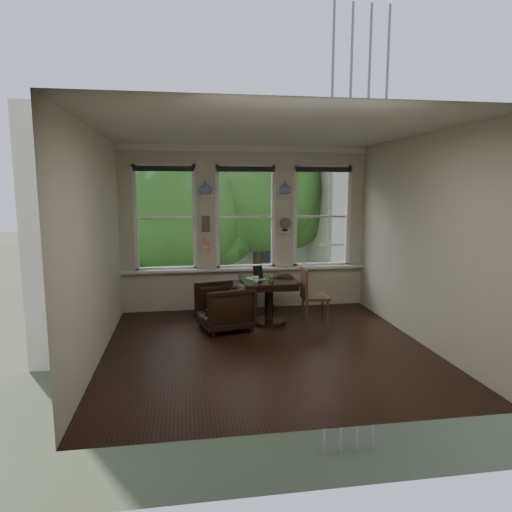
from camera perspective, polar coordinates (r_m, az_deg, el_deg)
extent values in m
plane|color=black|center=(6.59, 1.35, -11.37)|extent=(4.50, 4.50, 0.00)
plane|color=silver|center=(6.24, 1.45, 15.51)|extent=(4.50, 4.50, 0.00)
plane|color=beige|center=(8.45, -1.34, 3.51)|extent=(4.50, 0.00, 4.50)
plane|color=beige|center=(4.07, 7.09, -2.07)|extent=(4.50, 0.00, 4.50)
plane|color=beige|center=(6.24, -19.38, 1.22)|extent=(0.00, 4.50, 4.50)
plane|color=beige|center=(7.00, 19.85, 1.94)|extent=(0.00, 4.50, 4.50)
cube|color=white|center=(8.25, -6.30, 7.51)|extent=(0.26, 0.16, 0.03)
cube|color=white|center=(8.44, 3.66, 7.57)|extent=(0.26, 0.16, 0.03)
cube|color=#59544F|center=(8.31, -6.25, 4.06)|extent=(0.14, 0.06, 0.28)
imported|color=silver|center=(8.25, -6.32, 8.48)|extent=(0.24, 0.24, 0.25)
imported|color=silver|center=(8.44, 3.67, 8.51)|extent=(0.24, 0.24, 0.25)
imported|color=black|center=(7.30, -3.99, -6.35)|extent=(0.97, 0.96, 0.73)
cube|color=maroon|center=(7.28, -4.00, -5.73)|extent=(0.45, 0.45, 0.06)
imported|color=black|center=(7.58, 3.40, -2.73)|extent=(0.38, 0.34, 0.03)
imported|color=white|center=(7.26, -0.02, -2.93)|extent=(0.13, 0.13, 0.09)
imported|color=white|center=(7.19, 1.88, -3.08)|extent=(0.11, 0.11, 0.09)
cube|color=black|center=(7.53, 0.26, -2.04)|extent=(0.18, 0.12, 0.22)
cube|color=silver|center=(7.54, 0.00, -2.85)|extent=(0.32, 0.36, 0.00)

